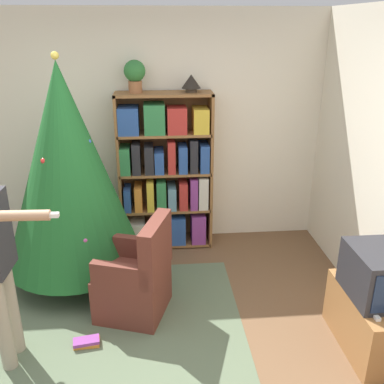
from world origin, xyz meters
TOP-DOWN VIEW (x-y plane):
  - ground_plane at (0.00, 0.00)m, footprint 14.00×14.00m
  - wall_back at (0.00, 2.26)m, footprint 8.00×0.10m
  - area_rug at (-0.56, 0.51)m, footprint 2.79×2.02m
  - bookshelf at (0.24, 2.01)m, footprint 1.03×0.34m
  - tv_stand at (1.78, 0.14)m, footprint 0.42×0.81m
  - television at (1.78, 0.14)m, footprint 0.42×0.52m
  - game_remote at (1.65, -0.10)m, footprint 0.04×0.12m
  - christmas_tree at (-0.69, 1.38)m, footprint 1.32×1.32m
  - armchair at (-0.07, 0.75)m, footprint 0.72×0.71m
  - potted_plant at (-0.05, 2.02)m, footprint 0.22×0.22m
  - table_lamp at (0.52, 2.02)m, footprint 0.20×0.20m
  - book_pile_near_tree at (-0.34, 0.95)m, footprint 0.21×0.18m
  - book_pile_by_chair at (-0.47, 0.35)m, footprint 0.22×0.15m

SIDE VIEW (x-z plane):
  - ground_plane at x=0.00m, z-range 0.00..0.00m
  - area_rug at x=-0.56m, z-range 0.00..0.01m
  - book_pile_by_chair at x=-0.47m, z-range 0.00..0.06m
  - book_pile_near_tree at x=-0.34m, z-range 0.00..0.12m
  - tv_stand at x=1.78m, z-range 0.00..0.48m
  - armchair at x=-0.07m, z-range -0.14..0.78m
  - game_remote at x=1.65m, z-range 0.48..0.51m
  - television at x=1.78m, z-range 0.48..0.87m
  - bookshelf at x=0.24m, z-range -0.02..1.75m
  - christmas_tree at x=-0.69m, z-range 0.07..2.29m
  - wall_back at x=0.00m, z-range 0.00..2.60m
  - table_lamp at x=0.52m, z-range 1.78..1.96m
  - potted_plant at x=-0.05m, z-range 1.79..2.12m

